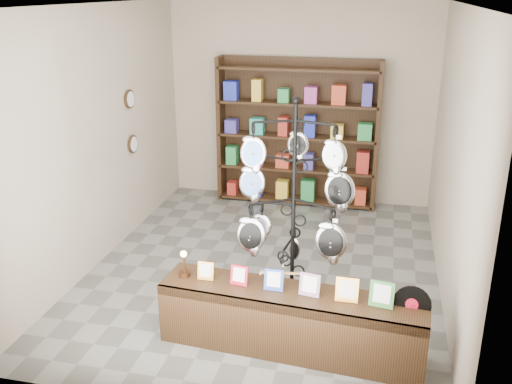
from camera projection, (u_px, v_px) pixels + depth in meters
The scene contains 6 objects.
ground at pixel (265, 268), 6.82m from camera, with size 5.00×5.00×0.00m, color slate.
room_envelope at pixel (266, 115), 6.19m from camera, with size 5.00×5.00×5.00m.
display_tree at pixel (294, 199), 5.27m from camera, with size 1.17×1.01×2.27m.
front_shelf at pixel (291, 321), 5.20m from camera, with size 2.44×0.68×0.85m.
back_shelving at pixel (297, 137), 8.57m from camera, with size 2.42×0.36×2.20m.
wall_clocks at pixel (131, 122), 7.45m from camera, with size 0.03×0.24×0.84m.
Camera 1 is at (1.25, -5.97, 3.17)m, focal length 40.00 mm.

